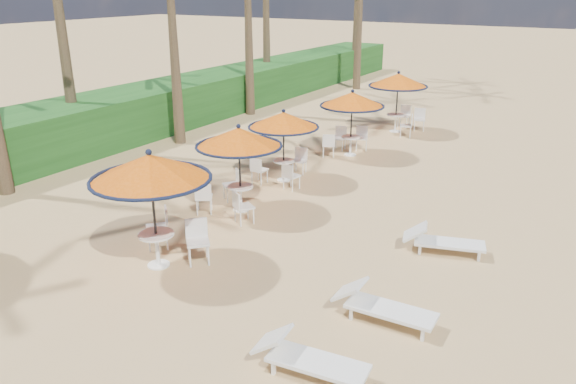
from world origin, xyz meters
name	(u,v)px	position (x,y,z in m)	size (l,w,h in m)	color
ground	(340,337)	(0.00, 0.00, 0.00)	(160.00, 160.00, 0.00)	tan
scrub_hedge	(178,102)	(-13.50, 11.00, 0.90)	(3.00, 40.00, 1.80)	#194716
station_0	(153,177)	(-4.61, 0.39, 2.03)	(2.56, 2.56, 2.67)	black
station_1	(237,148)	(-5.00, 3.84, 1.77)	(2.32, 2.32, 2.42)	black
station_2	(284,129)	(-5.25, 6.59, 1.67)	(2.19, 2.25, 2.29)	black
station_3	(351,107)	(-4.73, 10.25, 1.74)	(2.29, 2.31, 2.39)	black
station_4	(400,88)	(-4.47, 14.38, 1.84)	(2.42, 2.46, 2.52)	black
lounger_near	(306,357)	(-0.02, -1.16, 0.31)	(1.92, 0.78, 0.67)	white
lounger_mid	(381,305)	(0.39, 0.86, 0.32)	(1.93, 0.66, 0.68)	white
lounger_far	(441,240)	(0.50, 4.18, 0.31)	(1.92, 1.08, 0.66)	white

